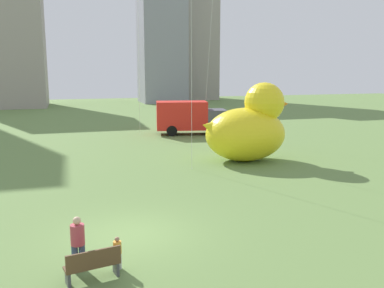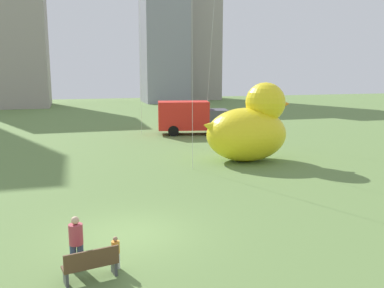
{
  "view_description": "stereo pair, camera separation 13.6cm",
  "coord_description": "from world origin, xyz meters",
  "px_view_note": "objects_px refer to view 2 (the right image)",
  "views": [
    {
      "loc": [
        -1.79,
        -13.46,
        5.52
      ],
      "look_at": [
        3.25,
        3.48,
        2.38
      ],
      "focal_mm": 39.04,
      "sensor_mm": 36.0,
      "label": 1
    },
    {
      "loc": [
        -1.66,
        -13.5,
        5.52
      ],
      "look_at": [
        3.25,
        3.48,
        2.38
      ],
      "focal_mm": 39.04,
      "sensor_mm": 36.0,
      "label": 2
    }
  ],
  "objects_px": {
    "person_adult": "(76,241)",
    "person_child": "(116,251)",
    "giant_inflatable_duck": "(250,128)",
    "box_truck": "(191,118)",
    "park_bench": "(91,264)"
  },
  "relations": [
    {
      "from": "person_adult",
      "to": "person_child",
      "type": "xyz_separation_m",
      "value": [
        1.05,
        -0.2,
        -0.34
      ]
    },
    {
      "from": "person_adult",
      "to": "box_truck",
      "type": "xyz_separation_m",
      "value": [
        9.98,
        23.32,
        0.58
      ]
    },
    {
      "from": "person_child",
      "to": "person_adult",
      "type": "bearing_deg",
      "value": 168.94
    },
    {
      "from": "person_adult",
      "to": "person_child",
      "type": "bearing_deg",
      "value": -11.06
    },
    {
      "from": "park_bench",
      "to": "giant_inflatable_duck",
      "type": "xyz_separation_m",
      "value": [
        10.1,
        12.62,
        1.57
      ]
    },
    {
      "from": "person_child",
      "to": "box_truck",
      "type": "distance_m",
      "value": 25.18
    },
    {
      "from": "giant_inflatable_duck",
      "to": "box_truck",
      "type": "distance_m",
      "value": 11.42
    },
    {
      "from": "park_bench",
      "to": "giant_inflatable_duck",
      "type": "relative_size",
      "value": 0.26
    },
    {
      "from": "park_bench",
      "to": "person_adult",
      "type": "xyz_separation_m",
      "value": [
        -0.35,
        0.69,
        0.4
      ]
    },
    {
      "from": "box_truck",
      "to": "person_adult",
      "type": "bearing_deg",
      "value": -113.18
    },
    {
      "from": "person_child",
      "to": "park_bench",
      "type": "bearing_deg",
      "value": -145.08
    },
    {
      "from": "box_truck",
      "to": "park_bench",
      "type": "bearing_deg",
      "value": -111.86
    },
    {
      "from": "park_bench",
      "to": "person_child",
      "type": "xyz_separation_m",
      "value": [
        0.7,
        0.49,
        0.06
      ]
    },
    {
      "from": "park_bench",
      "to": "person_adult",
      "type": "bearing_deg",
      "value": 116.74
    },
    {
      "from": "person_adult",
      "to": "giant_inflatable_duck",
      "type": "height_order",
      "value": "giant_inflatable_duck"
    }
  ]
}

